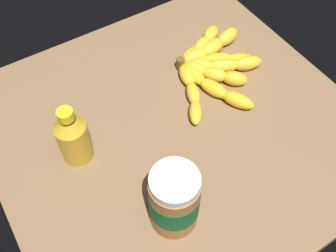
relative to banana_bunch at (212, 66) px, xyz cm
name	(u,v)px	position (x,y,z in cm)	size (l,w,h in cm)	color
ground_plane	(175,128)	(-16.20, -8.96, -3.42)	(77.51, 74.67, 3.46)	brown
banana_bunch	(212,66)	(0.00, 0.00, 0.00)	(27.70, 28.44, 3.74)	yellow
peanut_butter_jar	(174,200)	(-28.28, -27.14, 5.69)	(9.02, 9.02, 14.97)	#9E602D
honey_bottle	(73,137)	(-37.57, -4.82, 4.76)	(6.40, 6.40, 14.44)	gold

